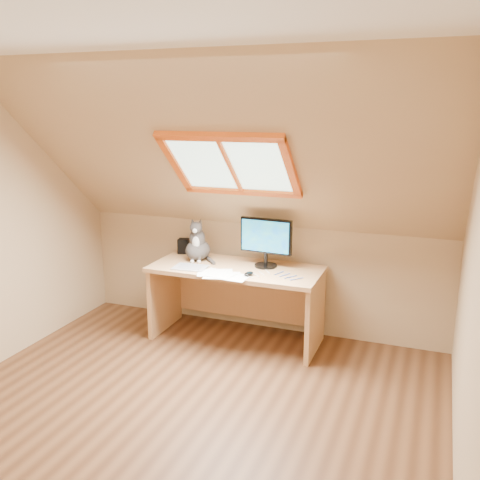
% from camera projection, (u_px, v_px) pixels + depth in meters
% --- Properties ---
extents(ground, '(3.50, 3.50, 0.00)m').
position_uv_depth(ground, '(174.00, 422.00, 3.59)').
color(ground, brown).
rests_on(ground, ground).
extents(room_shell, '(3.52, 3.52, 2.41)m').
position_uv_depth(room_shell, '(160.00, 216.00, 3.16)').
color(room_shell, tan).
rests_on(room_shell, ground).
extents(desk, '(1.50, 0.66, 0.69)m').
position_uv_depth(desk, '(239.00, 288.00, 4.82)').
color(desk, tan).
rests_on(desk, ground).
extents(monitor, '(0.47, 0.20, 0.43)m').
position_uv_depth(monitor, '(266.00, 239.00, 4.65)').
color(monitor, black).
rests_on(monitor, desk).
extents(cat, '(0.27, 0.31, 0.40)m').
position_uv_depth(cat, '(198.00, 245.00, 4.88)').
color(cat, '#453F3D').
rests_on(cat, desk).
extents(desk_speaker, '(0.11, 0.11, 0.14)m').
position_uv_depth(desk_speaker, '(184.00, 246.00, 5.14)').
color(desk_speaker, black).
rests_on(desk_speaker, desk).
extents(graphics_tablet, '(0.30, 0.22, 0.01)m').
position_uv_depth(graphics_tablet, '(190.00, 267.00, 4.67)').
color(graphics_tablet, '#B2B2B7').
rests_on(graphics_tablet, desk).
extents(mouse, '(0.08, 0.12, 0.03)m').
position_uv_depth(mouse, '(249.00, 274.00, 4.46)').
color(mouse, black).
rests_on(mouse, desk).
extents(papers, '(0.35, 0.30, 0.01)m').
position_uv_depth(papers, '(222.00, 275.00, 4.48)').
color(papers, white).
rests_on(papers, desk).
extents(cables, '(0.51, 0.26, 0.01)m').
position_uv_depth(cables, '(276.00, 275.00, 4.46)').
color(cables, silver).
rests_on(cables, desk).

